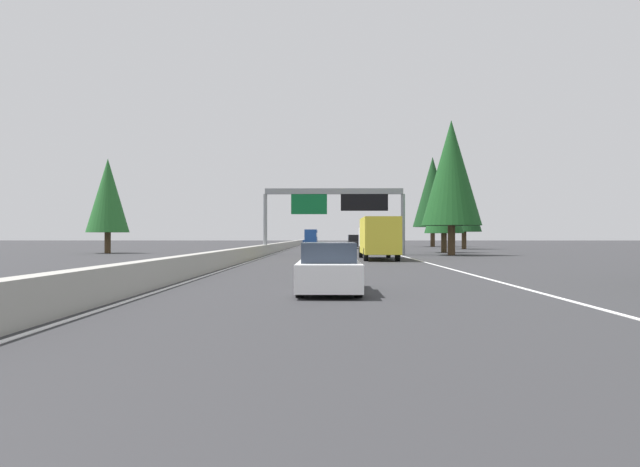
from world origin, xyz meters
TOP-DOWN VIEW (x-y plane):
  - ground_plane at (60.00, 0.00)m, footprint 320.00×320.00m
  - median_barrier at (80.00, 0.30)m, footprint 180.00×0.56m
  - shoulder_stripe_right at (70.00, -11.52)m, footprint 160.00×0.16m
  - shoulder_stripe_median at (70.00, -0.25)m, footprint 160.00×0.16m
  - sign_gantry_overhead at (47.76, -6.04)m, footprint 0.50×12.68m
  - sedan_mid_left at (14.20, -5.37)m, footprint 4.40×1.80m
  - box_truck_mid_center at (37.83, -8.93)m, footprint 8.50×2.40m
  - pickup_near_right at (74.31, -9.04)m, footprint 5.60×2.00m
  - bus_mid_right at (120.96, -1.60)m, footprint 11.50×2.55m
  - conifer_right_near at (46.79, -16.11)m, footprint 5.21×5.21m
  - conifer_right_mid at (54.67, -17.08)m, footprint 3.94×3.94m
  - conifer_right_far at (70.72, -22.98)m, footprint 4.49×4.49m
  - conifer_right_distant at (87.47, -22.03)m, footprint 6.31×6.31m
  - conifer_left_near at (52.24, 16.24)m, footprint 4.08×4.08m

SIDE VIEW (x-z plane):
  - ground_plane at x=60.00m, z-range 0.00..0.00m
  - shoulder_stripe_right at x=70.00m, z-range 0.00..0.01m
  - shoulder_stripe_median at x=70.00m, z-range 0.00..0.01m
  - median_barrier at x=80.00m, z-range 0.00..0.90m
  - sedan_mid_left at x=14.20m, z-range -0.05..1.42m
  - pickup_near_right at x=74.31m, z-range -0.02..1.84m
  - box_truck_mid_center at x=37.83m, z-range 0.14..3.09m
  - bus_mid_right at x=120.96m, z-range 0.17..3.27m
  - sign_gantry_overhead at x=47.76m, z-range 1.75..7.67m
  - conifer_right_mid at x=54.67m, z-range 0.96..9.93m
  - conifer_left_near at x=52.24m, z-range 0.99..10.28m
  - conifer_right_far at x=70.72m, z-range 1.10..11.31m
  - conifer_right_near at x=46.79m, z-range 1.28..13.11m
  - conifer_right_distant at x=87.47m, z-range 1.55..15.90m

